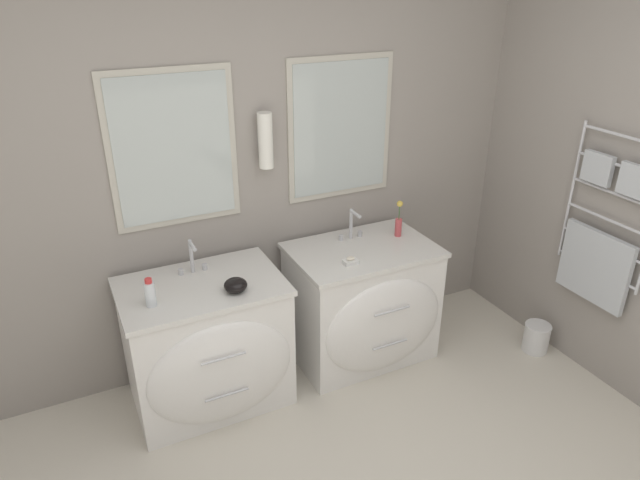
% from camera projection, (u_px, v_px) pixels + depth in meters
% --- Properties ---
extents(wall_back, '(5.23, 0.17, 2.60)m').
position_uv_depth(wall_back, '(252.00, 166.00, 3.43)').
color(wall_back, gray).
rests_on(wall_back, ground_plane).
extents(wall_right, '(0.13, 3.90, 2.60)m').
position_uv_depth(wall_right, '(620.00, 177.00, 3.28)').
color(wall_right, gray).
rests_on(wall_right, ground_plane).
extents(vanity_left, '(0.91, 0.68, 0.79)m').
position_uv_depth(vanity_left, '(209.00, 346.00, 3.31)').
color(vanity_left, white).
rests_on(vanity_left, ground_plane).
extents(vanity_right, '(0.91, 0.68, 0.79)m').
position_uv_depth(vanity_right, '(364.00, 304.00, 3.72)').
color(vanity_right, white).
rests_on(vanity_right, ground_plane).
extents(faucet_left, '(0.17, 0.13, 0.20)m').
position_uv_depth(faucet_left, '(192.00, 258.00, 3.25)').
color(faucet_left, silver).
rests_on(faucet_left, vanity_left).
extents(faucet_right, '(0.17, 0.13, 0.20)m').
position_uv_depth(faucet_right, '(352.00, 225.00, 3.66)').
color(faucet_right, silver).
rests_on(faucet_right, vanity_right).
extents(toiletry_bottle, '(0.06, 0.06, 0.16)m').
position_uv_depth(toiletry_bottle, '(150.00, 293.00, 2.94)').
color(toiletry_bottle, silver).
rests_on(toiletry_bottle, vanity_left).
extents(amenity_bowl, '(0.13, 0.13, 0.08)m').
position_uv_depth(amenity_bowl, '(236.00, 285.00, 3.09)').
color(amenity_bowl, black).
rests_on(amenity_bowl, vanity_left).
extents(flower_vase, '(0.04, 0.04, 0.25)m').
position_uv_depth(flower_vase, '(399.00, 222.00, 3.71)').
color(flower_vase, '#CC4C51').
rests_on(flower_vase, vanity_right).
extents(soap_dish, '(0.09, 0.06, 0.04)m').
position_uv_depth(soap_dish, '(351.00, 261.00, 3.39)').
color(soap_dish, white).
rests_on(soap_dish, vanity_right).
extents(waste_bin, '(0.18, 0.18, 0.20)m').
position_uv_depth(waste_bin, '(536.00, 337.00, 3.89)').
color(waste_bin, silver).
rests_on(waste_bin, ground_plane).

